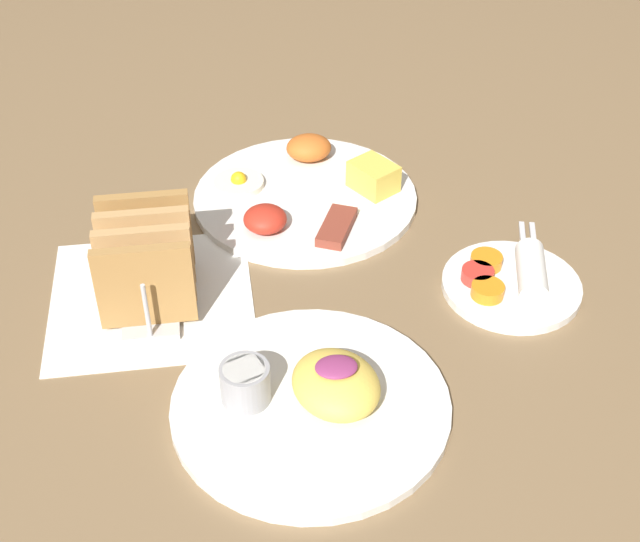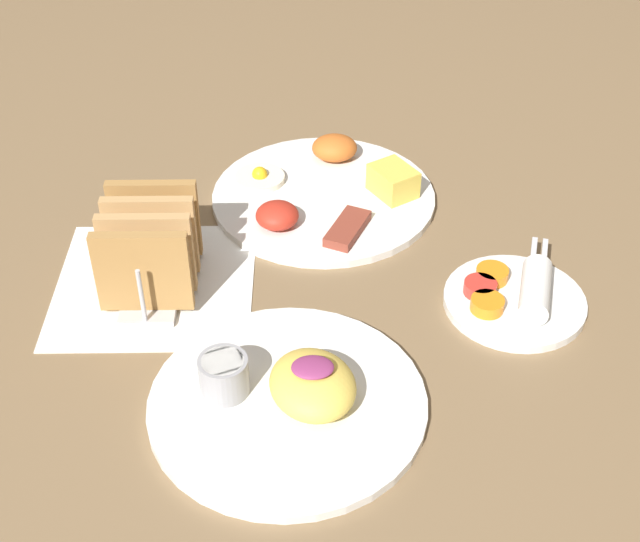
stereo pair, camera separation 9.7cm
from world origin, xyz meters
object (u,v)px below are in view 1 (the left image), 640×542
plate_foreground (312,397)px  plate_condiments (512,281)px  toast_rack (146,261)px  plate_breakfast (307,193)px

plate_foreground → plate_condiments: bearing=30.8°
plate_condiments → plate_foreground: bearing=-149.2°
plate_condiments → plate_foreground: 0.28m
plate_foreground → toast_rack: size_ratio=1.81×
plate_breakfast → plate_foreground: 0.36m
toast_rack → plate_breakfast: bearing=40.7°
plate_foreground → plate_breakfast: bearing=83.3°
plate_breakfast → plate_foreground: size_ratio=1.05×
plate_breakfast → toast_rack: 0.26m
plate_condiments → toast_rack: 0.40m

